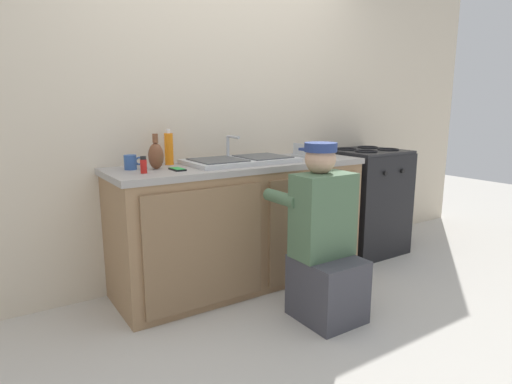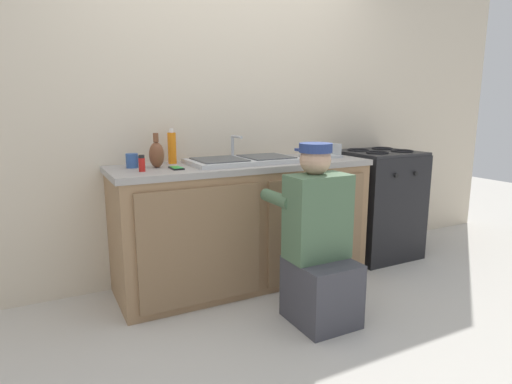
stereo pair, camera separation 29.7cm
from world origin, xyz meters
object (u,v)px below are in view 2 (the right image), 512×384
(spice_bottle_red, at_px, (142,163))
(coffee_mug, at_px, (133,161))
(sink_double_basin, at_px, (243,160))
(vase_decorative, at_px, (157,154))
(plumber_person, at_px, (319,249))
(cell_phone, at_px, (176,168))
(dish_rack_tray, at_px, (321,154))
(stove_range, at_px, (377,203))
(soap_bottle_orange, at_px, (172,148))

(spice_bottle_red, xyz_separation_m, coffee_mug, (-0.02, 0.20, -0.00))
(sink_double_basin, xyz_separation_m, vase_decorative, (-0.62, 0.03, 0.07))
(plumber_person, xyz_separation_m, vase_decorative, (-0.77, 0.79, 0.55))
(cell_phone, bearing_deg, plumber_person, -44.73)
(spice_bottle_red, bearing_deg, vase_decorative, 45.06)
(spice_bottle_red, relative_size, coffee_mug, 0.83)
(plumber_person, relative_size, cell_phone, 7.89)
(coffee_mug, bearing_deg, vase_decorative, -25.22)
(plumber_person, distance_m, dish_rack_tray, 1.05)
(sink_double_basin, bearing_deg, spice_bottle_red, -172.88)
(vase_decorative, height_order, spice_bottle_red, vase_decorative)
(coffee_mug, bearing_deg, dish_rack_tray, -3.95)
(stove_range, bearing_deg, soap_bottle_orange, 174.01)
(cell_phone, xyz_separation_m, coffee_mug, (-0.24, 0.19, 0.04))
(sink_double_basin, xyz_separation_m, plumber_person, (0.15, -0.75, -0.47))
(stove_range, bearing_deg, coffee_mug, 177.11)
(sink_double_basin, distance_m, plumber_person, 0.90)
(cell_phone, distance_m, soap_bottle_orange, 0.29)
(stove_range, relative_size, coffee_mug, 7.54)
(sink_double_basin, distance_m, coffee_mug, 0.78)
(dish_rack_tray, bearing_deg, plumber_person, -125.80)
(vase_decorative, relative_size, soap_bottle_orange, 0.92)
(sink_double_basin, bearing_deg, cell_phone, -171.05)
(stove_range, height_order, plumber_person, plumber_person)
(spice_bottle_red, distance_m, cell_phone, 0.23)
(vase_decorative, height_order, coffee_mug, vase_decorative)
(plumber_person, relative_size, soap_bottle_orange, 4.42)
(sink_double_basin, xyz_separation_m, soap_bottle_orange, (-0.47, 0.19, 0.09))
(vase_decorative, relative_size, spice_bottle_red, 2.19)
(plumber_person, xyz_separation_m, spice_bottle_red, (-0.90, 0.66, 0.51))
(stove_range, xyz_separation_m, dish_rack_tray, (-0.62, 0.00, 0.47))
(stove_range, xyz_separation_m, cell_phone, (-1.84, -0.08, 0.45))
(plumber_person, xyz_separation_m, dish_rack_tray, (0.54, 0.76, 0.48))
(vase_decorative, xyz_separation_m, coffee_mug, (-0.15, 0.07, -0.04))
(plumber_person, relative_size, vase_decorative, 4.80)
(spice_bottle_red, distance_m, dish_rack_tray, 1.45)
(plumber_person, height_order, cell_phone, plumber_person)
(dish_rack_tray, bearing_deg, coffee_mug, 176.05)
(sink_double_basin, xyz_separation_m, cell_phone, (-0.53, -0.08, -0.01))
(stove_range, distance_m, dish_rack_tray, 0.78)
(dish_rack_tray, bearing_deg, stove_range, -0.42)
(stove_range, bearing_deg, plumber_person, -147.28)
(stove_range, relative_size, soap_bottle_orange, 3.80)
(vase_decorative, bearing_deg, sink_double_basin, -3.18)
(sink_double_basin, bearing_deg, plumber_person, -78.95)
(sink_double_basin, relative_size, coffee_mug, 6.35)
(spice_bottle_red, bearing_deg, plumber_person, -36.19)
(sink_double_basin, relative_size, vase_decorative, 3.48)
(spice_bottle_red, xyz_separation_m, dish_rack_tray, (1.44, 0.10, -0.03))
(vase_decorative, xyz_separation_m, dish_rack_tray, (1.32, -0.03, -0.07))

